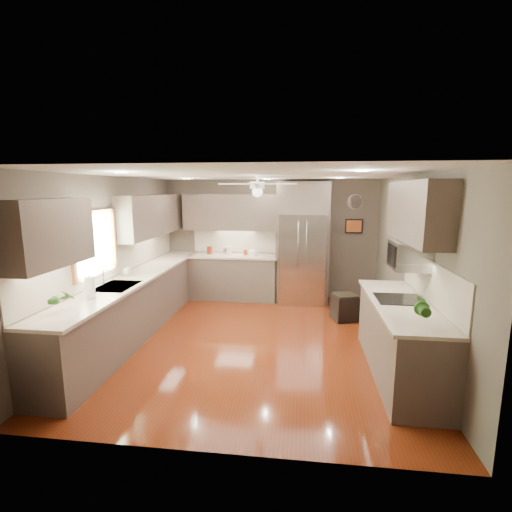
% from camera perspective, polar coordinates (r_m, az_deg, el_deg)
% --- Properties ---
extents(floor, '(5.00, 5.00, 0.00)m').
position_cam_1_polar(floor, '(5.86, -0.15, -12.87)').
color(floor, '#52220A').
rests_on(floor, ground).
extents(ceiling, '(5.00, 5.00, 0.00)m').
position_cam_1_polar(ceiling, '(5.40, -0.16, 12.35)').
color(ceiling, white).
rests_on(ceiling, ground).
extents(wall_back, '(4.50, 0.00, 4.50)m').
position_cam_1_polar(wall_back, '(7.95, 2.10, 2.63)').
color(wall_back, brown).
rests_on(wall_back, ground).
extents(wall_front, '(4.50, 0.00, 4.50)m').
position_cam_1_polar(wall_front, '(3.11, -6.00, -9.54)').
color(wall_front, brown).
rests_on(wall_front, ground).
extents(wall_left, '(0.00, 5.00, 5.00)m').
position_cam_1_polar(wall_left, '(6.19, -21.30, -0.25)').
color(wall_left, brown).
rests_on(wall_left, ground).
extents(wall_right, '(0.00, 5.00, 5.00)m').
position_cam_1_polar(wall_right, '(5.67, 23.02, -1.26)').
color(wall_right, brown).
rests_on(wall_right, ground).
extents(canister_a, '(0.11, 0.11, 0.17)m').
position_cam_1_polar(canister_a, '(7.95, -7.16, 0.88)').
color(canister_a, maroon).
rests_on(canister_a, back_run).
extents(canister_b, '(0.11, 0.11, 0.14)m').
position_cam_1_polar(canister_b, '(7.85, -4.74, 0.73)').
color(canister_b, silver).
rests_on(canister_b, back_run).
extents(canister_c, '(0.15, 0.15, 0.19)m').
position_cam_1_polar(canister_c, '(7.80, -4.15, 0.83)').
color(canister_c, beige).
rests_on(canister_c, back_run).
extents(canister_d, '(0.09, 0.09, 0.11)m').
position_cam_1_polar(canister_d, '(7.76, -1.63, 0.57)').
color(canister_d, maroon).
rests_on(canister_d, back_run).
extents(soap_bottle, '(0.09, 0.09, 0.18)m').
position_cam_1_polar(soap_bottle, '(6.25, -19.13, -2.08)').
color(soap_bottle, white).
rests_on(soap_bottle, left_run).
extents(potted_plant_left, '(0.19, 0.16, 0.32)m').
position_cam_1_polar(potted_plant_left, '(4.69, -27.64, -5.76)').
color(potted_plant_left, '#245418').
rests_on(potted_plant_left, left_run).
extents(potted_plant_right, '(0.19, 0.16, 0.35)m').
position_cam_1_polar(potted_plant_right, '(4.16, 24.27, -7.22)').
color(potted_plant_right, '#245418').
rests_on(potted_plant_right, right_run).
extents(bowl, '(0.27, 0.27, 0.05)m').
position_cam_1_polar(bowl, '(7.70, -0.51, 0.25)').
color(bowl, beige).
rests_on(bowl, back_run).
extents(left_run, '(0.65, 4.70, 1.45)m').
position_cam_1_polar(left_run, '(6.36, -17.85, -6.87)').
color(left_run, brown).
rests_on(left_run, ground).
extents(back_run, '(1.85, 0.65, 1.45)m').
position_cam_1_polar(back_run, '(7.89, -3.38, -3.09)').
color(back_run, brown).
rests_on(back_run, ground).
extents(uppers, '(4.50, 4.70, 0.95)m').
position_cam_1_polar(uppers, '(6.24, -6.14, 6.23)').
color(uppers, brown).
rests_on(uppers, wall_left).
extents(window, '(0.05, 1.12, 0.92)m').
position_cam_1_polar(window, '(5.70, -23.59, 1.81)').
color(window, '#BFF2B2').
rests_on(window, wall_left).
extents(sink, '(0.50, 0.70, 0.32)m').
position_cam_1_polar(sink, '(5.68, -20.62, -4.64)').
color(sink, silver).
rests_on(sink, left_run).
extents(refrigerator, '(1.06, 0.75, 2.45)m').
position_cam_1_polar(refrigerator, '(7.59, 7.15, 1.72)').
color(refrigerator, silver).
rests_on(refrigerator, ground).
extents(right_run, '(0.70, 2.20, 1.45)m').
position_cam_1_polar(right_run, '(5.06, 21.33, -11.54)').
color(right_run, brown).
rests_on(right_run, ground).
extents(microwave, '(0.43, 0.55, 0.34)m').
position_cam_1_polar(microwave, '(5.05, 22.43, 0.11)').
color(microwave, silver).
rests_on(microwave, wall_right).
extents(ceiling_fan, '(1.18, 1.18, 0.32)m').
position_cam_1_polar(ceiling_fan, '(5.69, 0.22, 10.55)').
color(ceiling_fan, white).
rests_on(ceiling_fan, ceiling).
extents(recessed_lights, '(2.84, 3.14, 0.01)m').
position_cam_1_polar(recessed_lights, '(5.80, -0.06, 12.15)').
color(recessed_lights, white).
rests_on(recessed_lights, ceiling).
extents(wall_clock, '(0.30, 0.03, 0.30)m').
position_cam_1_polar(wall_clock, '(7.91, 14.99, 8.07)').
color(wall_clock, white).
rests_on(wall_clock, wall_back).
extents(framed_print, '(0.36, 0.03, 0.30)m').
position_cam_1_polar(framed_print, '(7.94, 14.83, 4.46)').
color(framed_print, black).
rests_on(framed_print, wall_back).
extents(stool, '(0.49, 0.49, 0.47)m').
position_cam_1_polar(stool, '(6.83, 13.45, -7.63)').
color(stool, black).
rests_on(stool, ground).
extents(paper_towel, '(0.11, 0.11, 0.29)m').
position_cam_1_polar(paper_towel, '(5.13, -24.17, -4.42)').
color(paper_towel, white).
rests_on(paper_towel, left_run).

